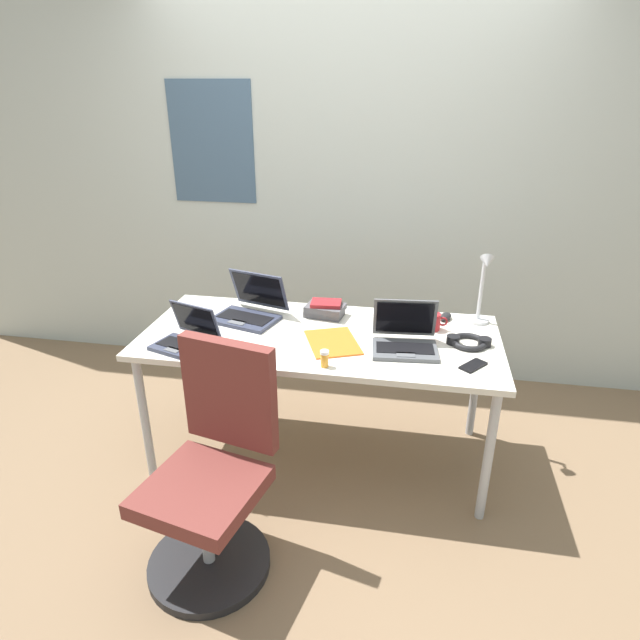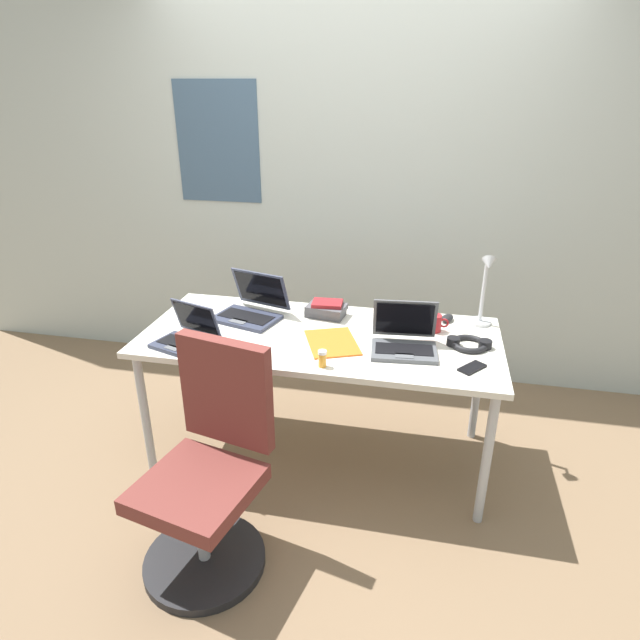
{
  "view_description": "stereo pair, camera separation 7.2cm",
  "coord_description": "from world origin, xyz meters",
  "px_view_note": "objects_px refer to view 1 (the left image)",
  "views": [
    {
      "loc": [
        0.44,
        -2.43,
        1.92
      ],
      "look_at": [
        0.0,
        0.0,
        0.82
      ],
      "focal_mm": 30.23,
      "sensor_mm": 36.0,
      "label": 1
    },
    {
      "loc": [
        0.51,
        -2.41,
        1.92
      ],
      "look_at": [
        0.0,
        0.0,
        0.82
      ],
      "focal_mm": 30.23,
      "sensor_mm": 36.0,
      "label": 2
    }
  ],
  "objects_px": {
    "pill_bottle": "(325,358)",
    "book_stack": "(325,309)",
    "laptop_mid_desk": "(405,340)",
    "office_chair": "(213,482)",
    "cell_phone": "(473,366)",
    "desk_lamp": "(482,289)",
    "laptop_near_lamp": "(186,338)",
    "computer_mouse": "(446,317)",
    "headphones": "(469,342)",
    "coffee_mug": "(433,322)",
    "laptop_back_right": "(249,310)",
    "paper_folder_near_lamp": "(333,342)"
  },
  "relations": [
    {
      "from": "desk_lamp",
      "to": "headphones",
      "type": "xyz_separation_m",
      "value": [
        -0.07,
        -0.26,
        -0.18
      ]
    },
    {
      "from": "headphones",
      "to": "pill_bottle",
      "type": "distance_m",
      "value": 0.74
    },
    {
      "from": "laptop_near_lamp",
      "to": "computer_mouse",
      "type": "bearing_deg",
      "value": 23.7
    },
    {
      "from": "desk_lamp",
      "to": "laptop_mid_desk",
      "type": "distance_m",
      "value": 0.54
    },
    {
      "from": "computer_mouse",
      "to": "cell_phone",
      "type": "height_order",
      "value": "computer_mouse"
    },
    {
      "from": "pill_bottle",
      "to": "paper_folder_near_lamp",
      "type": "distance_m",
      "value": 0.24
    },
    {
      "from": "desk_lamp",
      "to": "laptop_near_lamp",
      "type": "relative_size",
      "value": 1.22
    },
    {
      "from": "paper_folder_near_lamp",
      "to": "coffee_mug",
      "type": "xyz_separation_m",
      "value": [
        0.49,
        0.25,
        0.04
      ]
    },
    {
      "from": "laptop_mid_desk",
      "to": "book_stack",
      "type": "xyz_separation_m",
      "value": [
        -0.44,
        0.31,
        -0.0
      ]
    },
    {
      "from": "desk_lamp",
      "to": "paper_folder_near_lamp",
      "type": "bearing_deg",
      "value": -153.4
    },
    {
      "from": "laptop_near_lamp",
      "to": "coffee_mug",
      "type": "xyz_separation_m",
      "value": [
        1.18,
        0.41,
        0.0
      ]
    },
    {
      "from": "coffee_mug",
      "to": "laptop_back_right",
      "type": "bearing_deg",
      "value": -178.56
    },
    {
      "from": "cell_phone",
      "to": "coffee_mug",
      "type": "relative_size",
      "value": 1.2
    },
    {
      "from": "pill_bottle",
      "to": "office_chair",
      "type": "xyz_separation_m",
      "value": [
        -0.39,
        -0.44,
        -0.38
      ]
    },
    {
      "from": "desk_lamp",
      "to": "office_chair",
      "type": "relative_size",
      "value": 0.41
    },
    {
      "from": "book_stack",
      "to": "computer_mouse",
      "type": "bearing_deg",
      "value": 6.25
    },
    {
      "from": "pill_bottle",
      "to": "cell_phone",
      "type": "bearing_deg",
      "value": 10.15
    },
    {
      "from": "computer_mouse",
      "to": "headphones",
      "type": "xyz_separation_m",
      "value": [
        0.1,
        -0.29,
        -0.0
      ]
    },
    {
      "from": "laptop_mid_desk",
      "to": "cell_phone",
      "type": "bearing_deg",
      "value": -22.27
    },
    {
      "from": "computer_mouse",
      "to": "coffee_mug",
      "type": "xyz_separation_m",
      "value": [
        -0.07,
        -0.14,
        0.03
      ]
    },
    {
      "from": "headphones",
      "to": "pill_bottle",
      "type": "height_order",
      "value": "pill_bottle"
    },
    {
      "from": "desk_lamp",
      "to": "book_stack",
      "type": "distance_m",
      "value": 0.83
    },
    {
      "from": "pill_bottle",
      "to": "book_stack",
      "type": "height_order",
      "value": "book_stack"
    },
    {
      "from": "computer_mouse",
      "to": "pill_bottle",
      "type": "distance_m",
      "value": 0.84
    },
    {
      "from": "desk_lamp",
      "to": "cell_phone",
      "type": "height_order",
      "value": "desk_lamp"
    },
    {
      "from": "laptop_back_right",
      "to": "headphones",
      "type": "relative_size",
      "value": 1.88
    },
    {
      "from": "laptop_back_right",
      "to": "book_stack",
      "type": "distance_m",
      "value": 0.41
    },
    {
      "from": "book_stack",
      "to": "office_chair",
      "type": "bearing_deg",
      "value": -106.49
    },
    {
      "from": "laptop_back_right",
      "to": "pill_bottle",
      "type": "distance_m",
      "value": 0.68
    },
    {
      "from": "cell_phone",
      "to": "book_stack",
      "type": "bearing_deg",
      "value": -171.49
    },
    {
      "from": "computer_mouse",
      "to": "pill_bottle",
      "type": "height_order",
      "value": "pill_bottle"
    },
    {
      "from": "laptop_back_right",
      "to": "headphones",
      "type": "xyz_separation_m",
      "value": [
        1.15,
        -0.12,
        -0.03
      ]
    },
    {
      "from": "computer_mouse",
      "to": "coffee_mug",
      "type": "height_order",
      "value": "coffee_mug"
    },
    {
      "from": "pill_bottle",
      "to": "paper_folder_near_lamp",
      "type": "relative_size",
      "value": 0.25
    },
    {
      "from": "coffee_mug",
      "to": "book_stack",
      "type": "bearing_deg",
      "value": 173.11
    },
    {
      "from": "laptop_mid_desk",
      "to": "office_chair",
      "type": "height_order",
      "value": "office_chair"
    },
    {
      "from": "paper_folder_near_lamp",
      "to": "pill_bottle",
      "type": "bearing_deg",
      "value": -89.82
    },
    {
      "from": "office_chair",
      "to": "laptop_back_right",
      "type": "bearing_deg",
      "value": 96.36
    },
    {
      "from": "laptop_near_lamp",
      "to": "pill_bottle",
      "type": "bearing_deg",
      "value": -6.77
    },
    {
      "from": "pill_bottle",
      "to": "book_stack",
      "type": "relative_size",
      "value": 0.35
    },
    {
      "from": "headphones",
      "to": "pill_bottle",
      "type": "relative_size",
      "value": 2.71
    },
    {
      "from": "desk_lamp",
      "to": "paper_folder_near_lamp",
      "type": "relative_size",
      "value": 1.29
    },
    {
      "from": "laptop_mid_desk",
      "to": "computer_mouse",
      "type": "xyz_separation_m",
      "value": [
        0.21,
        0.38,
        -0.03
      ]
    },
    {
      "from": "coffee_mug",
      "to": "office_chair",
      "type": "relative_size",
      "value": 0.12
    },
    {
      "from": "headphones",
      "to": "office_chair",
      "type": "relative_size",
      "value": 0.22
    },
    {
      "from": "laptop_near_lamp",
      "to": "laptop_back_right",
      "type": "bearing_deg",
      "value": 62.1
    },
    {
      "from": "cell_phone",
      "to": "office_chair",
      "type": "bearing_deg",
      "value": -113.03
    },
    {
      "from": "computer_mouse",
      "to": "office_chair",
      "type": "bearing_deg",
      "value": -109.46
    },
    {
      "from": "cell_phone",
      "to": "coffee_mug",
      "type": "height_order",
      "value": "coffee_mug"
    },
    {
      "from": "desk_lamp",
      "to": "paper_folder_near_lamp",
      "type": "xyz_separation_m",
      "value": [
        -0.72,
        -0.36,
        -0.19
      ]
    }
  ]
}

